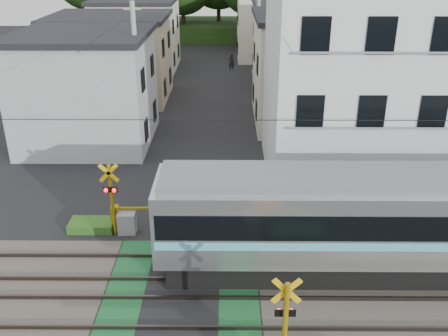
{
  "coord_description": "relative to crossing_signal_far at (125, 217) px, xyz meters",
  "views": [
    {
      "loc": [
        1.51,
        -13.62,
        10.59
      ],
      "look_at": [
        1.37,
        5.0,
        2.25
      ],
      "focal_mm": 40.0,
      "sensor_mm": 36.0,
      "label": 1
    }
  ],
  "objects": [
    {
      "name": "utility_poles",
      "position": [
        1.53,
        19.35,
        3.37
      ],
      "size": [
        7.9,
        42.0,
        8.0
      ],
      "color": "#A5A5A0",
      "rests_on": "ground"
    },
    {
      "name": "weed_patches",
      "position": [
        4.34,
        -3.74,
        -0.53
      ],
      "size": [
        10.25,
        8.8,
        0.4
      ],
      "color": "#2D5E1E",
      "rests_on": "ground"
    },
    {
      "name": "pedestrian",
      "position": [
        4.42,
        28.64,
        0.04
      ],
      "size": [
        0.57,
        0.4,
        1.49
      ],
      "primitive_type": "imported",
      "rotation": [
        0.0,
        0.0,
        3.06
      ],
      "color": "black",
      "rests_on": "ground"
    },
    {
      "name": "ground",
      "position": [
        2.59,
        -3.65,
        -0.71
      ],
      "size": [
        120.0,
        120.0,
        0.0
      ],
      "primitive_type": "plane",
      "color": "black"
    },
    {
      "name": "houses_row",
      "position": [
        2.84,
        22.27,
        2.53
      ],
      "size": [
        22.07,
        31.35,
        6.8
      ],
      "color": "#AEB0B3",
      "rests_on": "ground"
    },
    {
      "name": "catenary",
      "position": [
        8.59,
        -3.62,
        2.98
      ],
      "size": [
        60.0,
        5.04,
        7.0
      ],
      "color": "#2D2D33",
      "rests_on": "ground"
    },
    {
      "name": "apartment_block",
      "position": [
        11.09,
        5.84,
        3.94
      ],
      "size": [
        10.2,
        8.36,
        9.3
      ],
      "color": "white",
      "rests_on": "ground"
    },
    {
      "name": "track_bed",
      "position": [
        2.59,
        -3.65,
        -0.67
      ],
      "size": [
        120.0,
        120.0,
        0.14
      ],
      "color": "#47423A",
      "rests_on": "ground"
    },
    {
      "name": "crossing_signal_far",
      "position": [
        0.0,
        0.0,
        0.0
      ],
      "size": [
        4.74,
        0.65,
        3.09
      ],
      "color": "yellow",
      "rests_on": "ground"
    }
  ]
}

